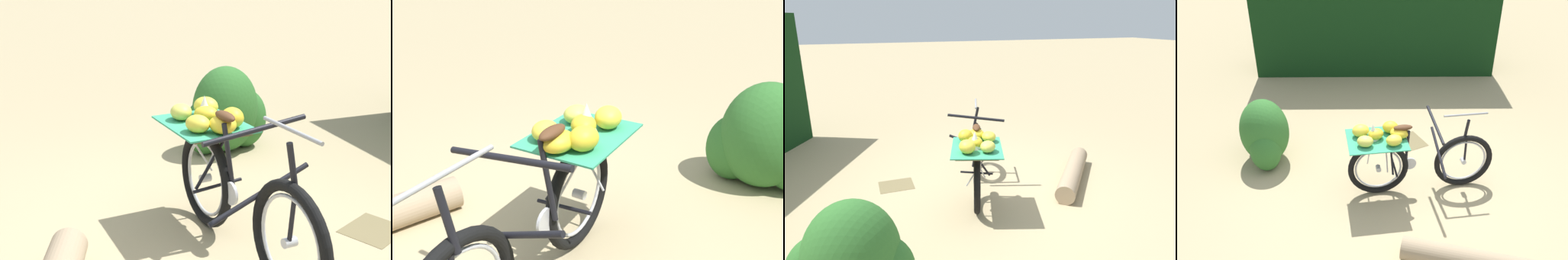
% 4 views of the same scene
% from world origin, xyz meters
% --- Properties ---
extents(bicycle, '(0.94, 1.78, 1.03)m').
position_xyz_m(bicycle, '(0.05, 0.07, 0.51)').
color(bicycle, black).
rests_on(bicycle, ground_plane).
extents(shrub_cluster, '(0.93, 0.64, 0.88)m').
position_xyz_m(shrub_cluster, '(-1.41, -1.30, 0.39)').
color(shrub_cluster, '#2D6628').
rests_on(shrub_cluster, ground_plane).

